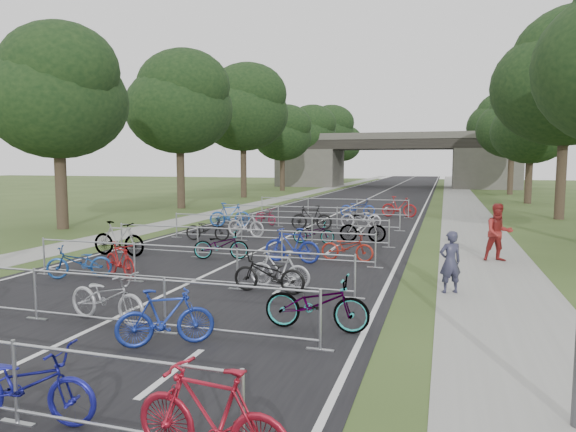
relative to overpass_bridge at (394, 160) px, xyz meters
name	(u,v)px	position (x,y,z in m)	size (l,w,h in m)	color
road	(380,193)	(0.00, -15.00, -3.53)	(11.00, 140.00, 0.01)	black
sidewalk_right	(459,195)	(8.00, -15.00, -3.53)	(3.00, 140.00, 0.01)	gray
sidewalk_left	(311,192)	(-7.50, -15.00, -3.53)	(2.00, 140.00, 0.01)	gray
lane_markings	(380,193)	(0.00, -15.00, -3.53)	(0.12, 140.00, 0.00)	silver
overpass_bridge	(394,160)	(0.00, 0.00, 0.00)	(31.00, 8.00, 7.05)	#4F4D46
tree_left_0	(58,96)	(-11.39, -49.07, 2.96)	(6.72, 6.72, 10.25)	#33261C
tree_left_1	(180,105)	(-11.39, -37.07, 3.77)	(7.56, 7.56, 11.53)	#33261C
tree_right_1	(569,80)	(13.11, -37.07, 4.37)	(8.18, 8.18, 12.47)	#33261C
tree_left_2	(244,110)	(-11.39, -25.07, 4.58)	(8.40, 8.40, 12.81)	#33261C
tree_right_2	(533,129)	(13.11, -25.07, 2.41)	(6.16, 6.16, 9.39)	#33261C
tree_left_3	(283,134)	(-11.39, -13.07, 2.96)	(6.72, 6.72, 10.25)	#33261C
tree_right_3	(514,126)	(13.11, -13.07, 3.39)	(7.17, 7.17, 10.93)	#33261C
tree_left_4	(309,133)	(-11.39, -1.07, 3.77)	(7.56, 7.56, 11.53)	#33261C
tree_right_4	(502,125)	(13.11, -1.07, 4.37)	(8.18, 8.18, 12.47)	#33261C
tree_left_5	(328,132)	(-11.39, 10.93, 4.58)	(8.40, 8.40, 12.81)	#33261C
tree_right_5	(493,144)	(13.11, 10.93, 2.41)	(6.16, 6.16, 9.39)	#33261C
tree_left_6	(343,145)	(-11.39, 22.93, 2.96)	(6.72, 6.72, 10.25)	#33261C
tree_right_6	(487,140)	(13.11, 22.93, 3.39)	(7.17, 7.17, 10.93)	#33261C
barrier_row_1	(97,300)	(0.00, -61.40, -2.99)	(9.70, 0.08, 1.10)	#A4A7AC
barrier_row_2	(184,266)	(0.00, -57.80, -2.99)	(9.70, 0.08, 1.10)	#A4A7AC
barrier_row_3	(239,244)	(0.00, -54.00, -2.99)	(9.70, 0.08, 1.10)	#A4A7AC
barrier_row_4	(276,229)	(0.00, -50.00, -2.99)	(9.70, 0.08, 1.10)	#A4A7AC
barrier_row_5	(307,217)	(0.00, -45.00, -2.99)	(9.70, 0.08, 1.10)	#A4A7AC
barrier_row_6	(332,207)	(0.00, -39.00, -2.99)	(9.70, 0.08, 1.10)	#A4A7AC
bike_2	(25,385)	(1.63, -64.94, -3.03)	(0.67, 1.93, 1.01)	navy
bike_3	(212,418)	(4.30, -65.14, -2.95)	(0.54, 1.93, 1.16)	maroon
bike_5	(107,298)	(0.03, -61.13, -3.01)	(0.70, 2.00, 1.05)	#9EA0A5
bike_6	(165,318)	(1.90, -62.01, -3.01)	(0.49, 1.75, 1.05)	navy
bike_7	(317,303)	(4.28, -60.36, -2.98)	(0.73, 2.09, 1.10)	#A4A7AC
bike_8	(79,262)	(-3.26, -57.93, -3.07)	(0.62, 1.77, 0.93)	navy
bike_9	(120,260)	(-2.25, -57.45, -3.03)	(0.47, 1.66, 1.00)	maroon
bike_10	(269,274)	(2.44, -57.92, -3.03)	(0.66, 1.91, 1.00)	black
bike_11	(280,270)	(2.55, -57.38, -3.03)	(0.48, 1.69, 1.01)	#B6B8BF
bike_12	(119,239)	(-4.30, -54.60, -2.92)	(0.58, 2.04, 1.23)	#A4A7AC
bike_13	(221,245)	(-0.61, -54.10, -3.04)	(0.65, 1.87, 0.98)	#A4A7AC
bike_14	(292,245)	(1.87, -53.97, -2.95)	(0.54, 1.93, 1.16)	navy
bike_15	(347,247)	(3.56, -53.16, -3.07)	(0.62, 1.78, 0.93)	maroon
bike_16	(208,229)	(-2.90, -50.41, -3.04)	(0.66, 1.89, 0.99)	black
bike_17	(246,224)	(-1.74, -49.02, -2.96)	(0.54, 1.91, 1.15)	#B2B1B9
bike_18	(314,233)	(1.58, -49.89, -3.09)	(0.59, 1.68, 0.88)	#A4A7AC
bike_19	(363,229)	(3.43, -49.01, -2.96)	(0.54, 1.90, 1.14)	#A4A7AC
bike_20	(230,215)	(-3.83, -45.92, -2.91)	(0.58, 2.06, 1.24)	#1B4797
bike_21	(265,216)	(-2.44, -44.43, -3.10)	(0.58, 1.67, 0.88)	maroon
bike_22	(312,218)	(0.43, -45.76, -2.94)	(0.56, 1.99, 1.19)	black
bike_23	(361,217)	(2.61, -44.32, -3.00)	(0.71, 2.02, 1.06)	#B1B1B9
bike_26	(358,208)	(1.59, -39.08, -2.99)	(0.73, 2.09, 1.10)	navy
bike_27	(399,207)	(4.02, -38.66, -2.91)	(0.59, 2.08, 1.25)	maroon
pedestrian_a	(450,262)	(6.80, -56.56, -2.74)	(0.58, 0.38, 1.58)	#2C2C42
pedestrian_b	(498,233)	(8.36, -51.71, -2.57)	(0.94, 0.73, 1.93)	maroon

